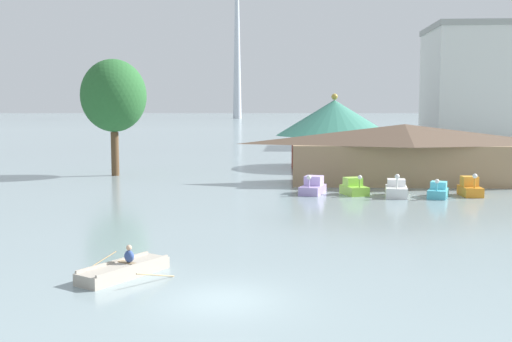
# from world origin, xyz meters

# --- Properties ---
(ground_plane) EXTENTS (2000.00, 2000.00, 0.00)m
(ground_plane) POSITION_xyz_m (0.00, 0.00, 0.00)
(ground_plane) COLOR gray
(rowboat_with_rower) EXTENTS (3.86, 4.02, 1.22)m
(rowboat_with_rower) POSITION_xyz_m (-4.17, 2.68, 0.26)
(rowboat_with_rower) COLOR #ADA393
(rowboat_with_rower) RESTS_ON ground
(pedal_boat_lavender) EXTENTS (2.26, 3.20, 1.58)m
(pedal_boat_lavender) POSITION_xyz_m (4.02, 26.53, 0.54)
(pedal_boat_lavender) COLOR #B299D8
(pedal_boat_lavender) RESTS_ON ground
(pedal_boat_lime) EXTENTS (2.16, 2.67, 1.61)m
(pedal_boat_lime) POSITION_xyz_m (7.14, 26.18, 0.52)
(pedal_boat_lime) COLOR #8CCC3F
(pedal_boat_lime) RESTS_ON ground
(pedal_boat_white) EXTENTS (1.91, 3.07, 1.83)m
(pedal_boat_white) POSITION_xyz_m (10.20, 25.34, 0.53)
(pedal_boat_white) COLOR white
(pedal_boat_white) RESTS_ON ground
(pedal_boat_cyan) EXTENTS (2.10, 2.94, 1.50)m
(pedal_boat_cyan) POSITION_xyz_m (13.24, 25.13, 0.47)
(pedal_boat_cyan) COLOR #4CB7CC
(pedal_boat_cyan) RESTS_ON ground
(pedal_boat_orange) EXTENTS (1.39, 2.36, 1.80)m
(pedal_boat_orange) POSITION_xyz_m (15.82, 26.02, 0.59)
(pedal_boat_orange) COLOR orange
(pedal_boat_orange) RESTS_ON ground
(boathouse) EXTENTS (20.89, 6.38, 5.23)m
(boathouse) POSITION_xyz_m (12.15, 33.15, 2.75)
(boathouse) COLOR #9E7F5B
(boathouse) RESTS_ON ground
(green_roof_pavilion) EXTENTS (12.94, 12.94, 8.24)m
(green_roof_pavilion) POSITION_xyz_m (7.07, 47.69, 4.34)
(green_roof_pavilion) COLOR #993328
(green_roof_pavilion) RESTS_ON ground
(shoreline_tree_tall_left) EXTENTS (6.36, 6.36, 11.37)m
(shoreline_tree_tall_left) POSITION_xyz_m (-14.99, 38.39, 7.79)
(shoreline_tree_tall_left) COLOR brown
(shoreline_tree_tall_left) RESTS_ON ground
(background_building_block) EXTENTS (24.28, 16.54, 21.18)m
(background_building_block) POSITION_xyz_m (38.65, 90.36, 10.61)
(background_building_block) COLOR silver
(background_building_block) RESTS_ON ground
(distant_broadcast_tower) EXTENTS (9.69, 9.69, 198.60)m
(distant_broadcast_tower) POSITION_xyz_m (-35.71, 404.73, 81.45)
(distant_broadcast_tower) COLOR #B7BCC6
(distant_broadcast_tower) RESTS_ON ground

